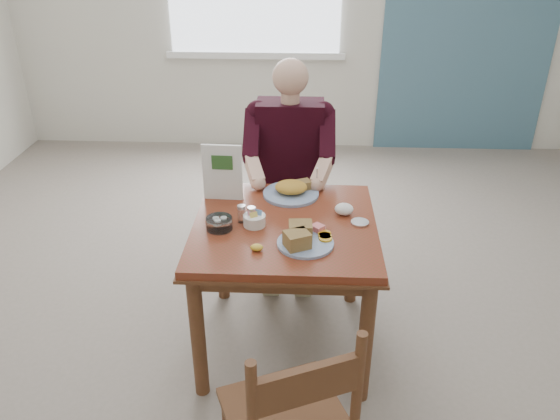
# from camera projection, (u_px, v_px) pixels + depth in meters

# --- Properties ---
(floor) EXTENTS (6.00, 6.00, 0.00)m
(floor) POSITION_uv_depth(u_px,v_px,m) (284.00, 340.00, 3.04)
(floor) COLOR slate
(floor) RESTS_ON ground
(wall_back) EXTENTS (5.50, 0.00, 5.50)m
(wall_back) POSITION_uv_depth(u_px,v_px,m) (298.00, 2.00, 5.03)
(wall_back) COLOR beige
(wall_back) RESTS_ON ground
(accent_panel) EXTENTS (1.60, 0.02, 2.80)m
(accent_panel) POSITION_uv_depth(u_px,v_px,m) (474.00, 4.00, 4.94)
(accent_panel) COLOR #43697D
(accent_panel) RESTS_ON ground
(lemon_wedge) EXTENTS (0.07, 0.06, 0.03)m
(lemon_wedge) POSITION_uv_depth(u_px,v_px,m) (257.00, 247.00, 2.46)
(lemon_wedge) COLOR gold
(lemon_wedge) RESTS_ON table
(napkin) EXTENTS (0.11, 0.09, 0.06)m
(napkin) POSITION_uv_depth(u_px,v_px,m) (344.00, 209.00, 2.75)
(napkin) COLOR white
(napkin) RESTS_ON table
(metal_dish) EXTENTS (0.11, 0.11, 0.01)m
(metal_dish) POSITION_uv_depth(u_px,v_px,m) (360.00, 223.00, 2.68)
(metal_dish) COLOR silver
(metal_dish) RESTS_ON table
(table) EXTENTS (0.92, 0.92, 0.75)m
(table) POSITION_uv_depth(u_px,v_px,m) (285.00, 242.00, 2.74)
(table) COLOR maroon
(table) RESTS_ON ground
(chair_far) EXTENTS (0.42, 0.42, 0.95)m
(chair_far) POSITION_uv_depth(u_px,v_px,m) (289.00, 199.00, 3.52)
(chair_far) COLOR #5A2F1D
(chair_far) RESTS_ON ground
(diner) EXTENTS (0.53, 0.56, 1.39)m
(diner) POSITION_uv_depth(u_px,v_px,m) (289.00, 157.00, 3.28)
(diner) COLOR tan
(diner) RESTS_ON chair_far
(near_plate) EXTENTS (0.33, 0.33, 0.09)m
(near_plate) POSITION_uv_depth(u_px,v_px,m) (303.00, 238.00, 2.50)
(near_plate) COLOR white
(near_plate) RESTS_ON table
(far_plate) EXTENTS (0.40, 0.40, 0.08)m
(far_plate) POSITION_uv_depth(u_px,v_px,m) (292.00, 190.00, 2.95)
(far_plate) COLOR white
(far_plate) RESTS_ON table
(caddy) EXTENTS (0.12, 0.12, 0.08)m
(caddy) POSITION_uv_depth(u_px,v_px,m) (254.00, 220.00, 2.65)
(caddy) COLOR white
(caddy) RESTS_ON table
(shakers) EXTENTS (0.10, 0.07, 0.09)m
(shakers) POSITION_uv_depth(u_px,v_px,m) (246.00, 214.00, 2.67)
(shakers) COLOR white
(shakers) RESTS_ON table
(creamer) EXTENTS (0.15, 0.15, 0.06)m
(creamer) POSITION_uv_depth(u_px,v_px,m) (219.00, 223.00, 2.63)
(creamer) COLOR white
(creamer) RESTS_ON table
(menu) EXTENTS (0.21, 0.03, 0.31)m
(menu) POSITION_uv_depth(u_px,v_px,m) (222.00, 172.00, 2.85)
(menu) COLOR white
(menu) RESTS_ON table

